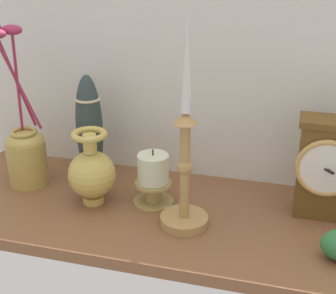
{
  "coord_description": "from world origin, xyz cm",
  "views": [
    {
      "loc": [
        21.34,
        -82.05,
        51.07
      ],
      "look_at": [
        -1.06,
        0.0,
        14.0
      ],
      "focal_mm": 52.19,
      "sensor_mm": 36.0,
      "label": 1
    }
  ],
  "objects_px": {
    "brass_vase_bulbous": "(92,172)",
    "pillar_candle_front": "(153,178)",
    "brass_vase_jar": "(25,147)",
    "candlestick_tall_left": "(185,172)",
    "mantel_clock": "(325,168)",
    "tall_ceramic_vase": "(89,128)"
  },
  "relations": [
    {
      "from": "brass_vase_bulbous",
      "to": "pillar_candle_front",
      "type": "bearing_deg",
      "value": 15.33
    },
    {
      "from": "brass_vase_jar",
      "to": "pillar_candle_front",
      "type": "distance_m",
      "value": 0.3
    },
    {
      "from": "candlestick_tall_left",
      "to": "pillar_candle_front",
      "type": "bearing_deg",
      "value": 140.88
    },
    {
      "from": "mantel_clock",
      "to": "tall_ceramic_vase",
      "type": "distance_m",
      "value": 0.5
    },
    {
      "from": "mantel_clock",
      "to": "candlestick_tall_left",
      "type": "distance_m",
      "value": 0.27
    },
    {
      "from": "pillar_candle_front",
      "to": "brass_vase_bulbous",
      "type": "bearing_deg",
      "value": -164.67
    },
    {
      "from": "candlestick_tall_left",
      "to": "pillar_candle_front",
      "type": "height_order",
      "value": "candlestick_tall_left"
    },
    {
      "from": "mantel_clock",
      "to": "pillar_candle_front",
      "type": "height_order",
      "value": "mantel_clock"
    },
    {
      "from": "mantel_clock",
      "to": "brass_vase_bulbous",
      "type": "xyz_separation_m",
      "value": [
        -0.45,
        -0.07,
        -0.03
      ]
    },
    {
      "from": "mantel_clock",
      "to": "brass_vase_bulbous",
      "type": "height_order",
      "value": "mantel_clock"
    },
    {
      "from": "candlestick_tall_left",
      "to": "brass_vase_bulbous",
      "type": "height_order",
      "value": "candlestick_tall_left"
    },
    {
      "from": "mantel_clock",
      "to": "brass_vase_jar",
      "type": "bearing_deg",
      "value": -177.16
    },
    {
      "from": "brass_vase_jar",
      "to": "tall_ceramic_vase",
      "type": "relative_size",
      "value": 1.47
    },
    {
      "from": "brass_vase_jar",
      "to": "tall_ceramic_vase",
      "type": "xyz_separation_m",
      "value": [
        0.13,
        0.06,
        0.04
      ]
    },
    {
      "from": "brass_vase_jar",
      "to": "pillar_candle_front",
      "type": "xyz_separation_m",
      "value": [
        0.29,
        -0.01,
        -0.03
      ]
    },
    {
      "from": "mantel_clock",
      "to": "brass_vase_bulbous",
      "type": "distance_m",
      "value": 0.46
    },
    {
      "from": "candlestick_tall_left",
      "to": "brass_vase_jar",
      "type": "height_order",
      "value": "candlestick_tall_left"
    },
    {
      "from": "mantel_clock",
      "to": "tall_ceramic_vase",
      "type": "relative_size",
      "value": 0.83
    },
    {
      "from": "brass_vase_jar",
      "to": "tall_ceramic_vase",
      "type": "height_order",
      "value": "brass_vase_jar"
    },
    {
      "from": "tall_ceramic_vase",
      "to": "brass_vase_bulbous",
      "type": "bearing_deg",
      "value": -65.72
    },
    {
      "from": "candlestick_tall_left",
      "to": "brass_vase_jar",
      "type": "distance_m",
      "value": 0.38
    },
    {
      "from": "candlestick_tall_left",
      "to": "tall_ceramic_vase",
      "type": "bearing_deg",
      "value": 151.32
    }
  ]
}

